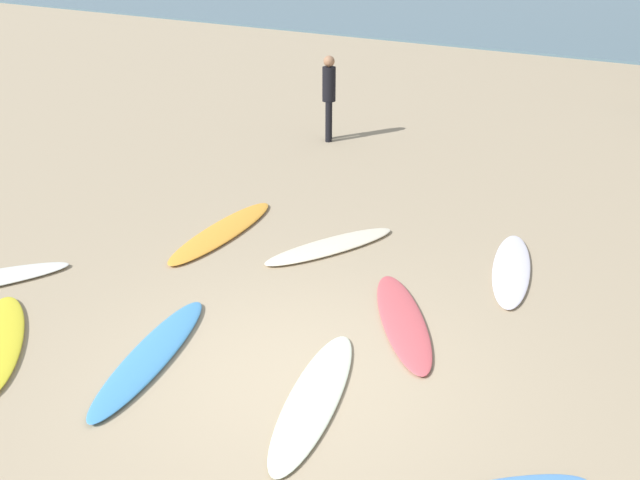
{
  "coord_description": "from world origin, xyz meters",
  "views": [
    {
      "loc": [
        3.53,
        -5.03,
        4.43
      ],
      "look_at": [
        -1.22,
        2.52,
        0.3
      ],
      "focal_mm": 39.55,
      "sensor_mm": 36.0,
      "label": 1
    }
  ],
  "objects_px": {
    "surfboard_9": "(314,397)",
    "beachgoer_mid": "(329,94)",
    "surfboard_6": "(511,269)",
    "surfboard_7": "(403,320)",
    "surfboard_0": "(151,355)",
    "surfboard_3": "(222,231)",
    "surfboard_1": "(331,246)"
  },
  "relations": [
    {
      "from": "surfboard_9",
      "to": "surfboard_0",
      "type": "bearing_deg",
      "value": 174.21
    },
    {
      "from": "surfboard_9",
      "to": "beachgoer_mid",
      "type": "xyz_separation_m",
      "value": [
        -4.57,
        7.71,
        0.98
      ]
    },
    {
      "from": "surfboard_0",
      "to": "surfboard_9",
      "type": "xyz_separation_m",
      "value": [
        1.91,
        0.34,
        -0.01
      ]
    },
    {
      "from": "surfboard_1",
      "to": "beachgoer_mid",
      "type": "distance_m",
      "value": 5.52
    },
    {
      "from": "surfboard_3",
      "to": "surfboard_7",
      "type": "height_order",
      "value": "surfboard_3"
    },
    {
      "from": "surfboard_0",
      "to": "surfboard_6",
      "type": "relative_size",
      "value": 1.06
    },
    {
      "from": "surfboard_1",
      "to": "surfboard_9",
      "type": "height_order",
      "value": "surfboard_1"
    },
    {
      "from": "surfboard_9",
      "to": "beachgoer_mid",
      "type": "distance_m",
      "value": 9.02
    },
    {
      "from": "surfboard_3",
      "to": "surfboard_6",
      "type": "xyz_separation_m",
      "value": [
        4.14,
        1.13,
        -0.0
      ]
    },
    {
      "from": "surfboard_9",
      "to": "surfboard_6",
      "type": "bearing_deg",
      "value": 62.75
    },
    {
      "from": "surfboard_0",
      "to": "beachgoer_mid",
      "type": "relative_size",
      "value": 1.35
    },
    {
      "from": "surfboard_6",
      "to": "surfboard_7",
      "type": "bearing_deg",
      "value": -124.38
    },
    {
      "from": "surfboard_1",
      "to": "surfboard_0",
      "type": "bearing_deg",
      "value": -69.42
    },
    {
      "from": "surfboard_7",
      "to": "surfboard_6",
      "type": "bearing_deg",
      "value": 34.95
    },
    {
      "from": "surfboard_6",
      "to": "surfboard_7",
      "type": "relative_size",
      "value": 1.0
    },
    {
      "from": "surfboard_6",
      "to": "surfboard_7",
      "type": "distance_m",
      "value": 2.11
    },
    {
      "from": "surfboard_0",
      "to": "surfboard_1",
      "type": "distance_m",
      "value": 3.44
    },
    {
      "from": "beachgoer_mid",
      "to": "surfboard_1",
      "type": "bearing_deg",
      "value": -177.67
    },
    {
      "from": "surfboard_6",
      "to": "surfboard_9",
      "type": "xyz_separation_m",
      "value": [
        -0.77,
        -3.8,
        -0.01
      ]
    },
    {
      "from": "surfboard_6",
      "to": "surfboard_9",
      "type": "height_order",
      "value": "surfboard_6"
    },
    {
      "from": "surfboard_1",
      "to": "surfboard_7",
      "type": "xyz_separation_m",
      "value": [
        1.8,
        -1.3,
        -0.01
      ]
    },
    {
      "from": "surfboard_6",
      "to": "beachgoer_mid",
      "type": "bearing_deg",
      "value": 127.79
    },
    {
      "from": "surfboard_7",
      "to": "beachgoer_mid",
      "type": "relative_size",
      "value": 1.26
    },
    {
      "from": "surfboard_1",
      "to": "surfboard_6",
      "type": "distance_m",
      "value": 2.57
    },
    {
      "from": "surfboard_1",
      "to": "surfboard_6",
      "type": "height_order",
      "value": "surfboard_1"
    },
    {
      "from": "surfboard_9",
      "to": "beachgoer_mid",
      "type": "bearing_deg",
      "value": 104.8
    },
    {
      "from": "beachgoer_mid",
      "to": "surfboard_0",
      "type": "bearing_deg",
      "value": 168.75
    },
    {
      "from": "surfboard_3",
      "to": "beachgoer_mid",
      "type": "height_order",
      "value": "beachgoer_mid"
    },
    {
      "from": "surfboard_3",
      "to": "surfboard_6",
      "type": "relative_size",
      "value": 1.14
    },
    {
      "from": "surfboard_9",
      "to": "beachgoer_mid",
      "type": "height_order",
      "value": "beachgoer_mid"
    },
    {
      "from": "surfboard_6",
      "to": "surfboard_0",
      "type": "bearing_deg",
      "value": -138.85
    },
    {
      "from": "surfboard_1",
      "to": "surfboard_6",
      "type": "bearing_deg",
      "value": 39.89
    }
  ]
}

